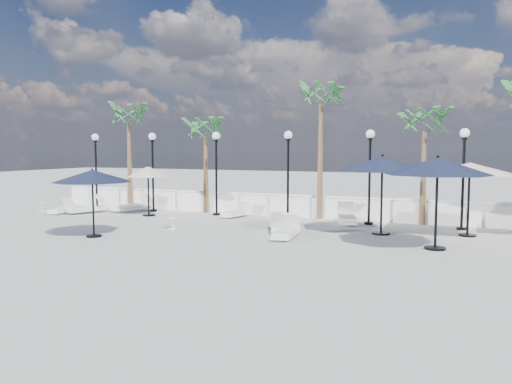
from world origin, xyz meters
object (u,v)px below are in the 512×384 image
at_px(parasol_navy_mid, 438,167).
at_px(parasol_navy_right, 382,164).
at_px(lounger_2, 88,208).
at_px(lounger_1, 62,209).
at_px(lounger_6, 346,217).
at_px(parasol_cream_sq_b, 470,163).
at_px(lounger_5, 278,226).
at_px(parasol_navy_left, 92,176).
at_px(parasol_cream_small, 148,172).
at_px(lounger_4, 286,232).
at_px(lounger_3, 236,213).
at_px(lounger_0, 133,206).

bearing_deg(parasol_navy_mid, parasol_navy_right, 133.53).
bearing_deg(lounger_2, lounger_1, -126.78).
distance_m(lounger_6, parasol_cream_sq_b, 5.24).
height_order(lounger_5, parasol_navy_mid, parasol_navy_mid).
relative_size(lounger_2, parasol_navy_left, 0.76).
bearing_deg(lounger_5, parasol_cream_small, 144.16).
height_order(lounger_4, parasol_cream_small, parasol_cream_small).
height_order(lounger_1, lounger_4, lounger_4).
bearing_deg(parasol_cream_small, parasol_navy_left, -74.38).
bearing_deg(lounger_4, lounger_2, 160.32).
relative_size(lounger_2, parasol_cream_small, 0.89).
distance_m(lounger_2, lounger_3, 7.31).
relative_size(lounger_0, lounger_6, 0.99).
bearing_deg(parasol_navy_left, lounger_1, 143.07).
bearing_deg(lounger_0, parasol_navy_right, 12.97).
relative_size(parasol_navy_left, parasol_cream_small, 1.16).
bearing_deg(parasol_cream_sq_b, lounger_5, -165.29).
relative_size(lounger_1, lounger_3, 0.97).
height_order(lounger_3, parasol_cream_sq_b, parasol_cream_sq_b).
bearing_deg(parasol_navy_left, parasol_navy_mid, 12.39).
distance_m(lounger_0, lounger_4, 10.26).
bearing_deg(parasol_navy_left, lounger_3, 69.59).
xyz_separation_m(parasol_navy_left, parasol_cream_small, (-1.49, 5.32, -0.11)).
distance_m(lounger_3, parasol_navy_right, 7.37).
xyz_separation_m(lounger_4, parasol_navy_mid, (4.82, 0.06, 2.29)).
bearing_deg(parasol_cream_small, lounger_5, -13.52).
height_order(lounger_3, parasol_navy_right, parasol_navy_right).
bearing_deg(parasol_navy_left, parasol_cream_sq_b, 24.01).
relative_size(parasol_navy_left, parasol_cream_sq_b, 0.49).
bearing_deg(lounger_6, parasol_cream_sq_b, -30.77).
bearing_deg(parasol_cream_sq_b, lounger_0, 176.15).
bearing_deg(parasol_navy_right, parasol_cream_sq_b, 15.92).
bearing_deg(lounger_5, lounger_4, -80.26).
xyz_separation_m(lounger_3, parasol_navy_right, (6.72, -1.94, 2.31)).
height_order(lounger_0, parasol_navy_right, parasol_navy_right).
height_order(lounger_3, lounger_6, lounger_6).
bearing_deg(parasol_navy_mid, lounger_0, 164.64).
bearing_deg(lounger_0, parasol_navy_left, -42.06).
relative_size(lounger_1, lounger_5, 0.98).
xyz_separation_m(parasol_navy_left, parasol_navy_right, (9.12, 4.52, 0.41)).
height_order(lounger_1, lounger_2, lounger_2).
relative_size(lounger_2, parasol_cream_sq_b, 0.37).
bearing_deg(parasol_navy_mid, parasol_cream_sq_b, 73.01).
relative_size(lounger_0, parasol_navy_right, 0.70).
distance_m(lounger_0, lounger_5, 9.09).
relative_size(lounger_6, parasol_navy_right, 0.70).
bearing_deg(parasol_cream_sq_b, lounger_1, -176.70).
height_order(lounger_2, lounger_3, lounger_2).
relative_size(lounger_1, parasol_cream_small, 0.73).
bearing_deg(parasol_navy_mid, lounger_3, 155.17).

